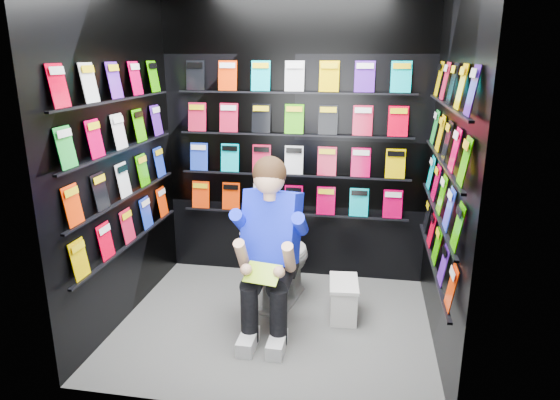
# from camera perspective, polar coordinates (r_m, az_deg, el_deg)

# --- Properties ---
(floor) EXTENTS (2.40, 2.40, 0.00)m
(floor) POSITION_cam_1_polar(r_m,az_deg,el_deg) (4.04, -0.65, -14.04)
(floor) COLOR slate
(floor) RESTS_ON ground
(wall_back) EXTENTS (2.40, 0.04, 2.60)m
(wall_back) POSITION_cam_1_polar(r_m,az_deg,el_deg) (4.53, 1.67, 6.89)
(wall_back) COLOR black
(wall_back) RESTS_ON floor
(wall_front) EXTENTS (2.40, 0.04, 2.60)m
(wall_front) POSITION_cam_1_polar(r_m,az_deg,el_deg) (2.62, -4.82, -0.14)
(wall_front) COLOR black
(wall_front) RESTS_ON floor
(wall_left) EXTENTS (0.04, 2.00, 2.60)m
(wall_left) POSITION_cam_1_polar(r_m,az_deg,el_deg) (3.96, -18.08, 4.74)
(wall_left) COLOR black
(wall_left) RESTS_ON floor
(wall_right) EXTENTS (0.04, 2.00, 2.60)m
(wall_right) POSITION_cam_1_polar(r_m,az_deg,el_deg) (3.54, 18.75, 3.39)
(wall_right) COLOR black
(wall_right) RESTS_ON floor
(comics_back) EXTENTS (2.10, 0.06, 1.37)m
(comics_back) POSITION_cam_1_polar(r_m,az_deg,el_deg) (4.50, 1.62, 6.89)
(comics_back) COLOR red
(comics_back) RESTS_ON wall_back
(comics_left) EXTENTS (0.06, 1.70, 1.37)m
(comics_left) POSITION_cam_1_polar(r_m,az_deg,el_deg) (3.95, -17.70, 4.81)
(comics_left) COLOR red
(comics_left) RESTS_ON wall_left
(comics_right) EXTENTS (0.06, 1.70, 1.37)m
(comics_right) POSITION_cam_1_polar(r_m,az_deg,el_deg) (3.54, 18.27, 3.50)
(comics_right) COLOR red
(comics_right) RESTS_ON wall_right
(toilet) EXTENTS (0.55, 0.81, 0.73)m
(toilet) POSITION_cam_1_polar(r_m,az_deg,el_deg) (4.23, 0.10, -6.96)
(toilet) COLOR silver
(toilet) RESTS_ON floor
(longbox) EXTENTS (0.23, 0.39, 0.28)m
(longbox) POSITION_cam_1_polar(r_m,az_deg,el_deg) (4.11, 7.24, -11.34)
(longbox) COLOR silver
(longbox) RESTS_ON floor
(longbox_lid) EXTENTS (0.25, 0.41, 0.03)m
(longbox_lid) POSITION_cam_1_polar(r_m,az_deg,el_deg) (4.05, 7.32, -9.42)
(longbox_lid) COLOR silver
(longbox_lid) RESTS_ON longbox
(reader) EXTENTS (0.69, 0.89, 1.49)m
(reader) POSITION_cam_1_polar(r_m,az_deg,el_deg) (3.73, -0.92, -3.23)
(reader) COLOR #111ECE
(reader) RESTS_ON toilet
(held_comic) EXTENTS (0.27, 0.19, 0.11)m
(held_comic) POSITION_cam_1_polar(r_m,az_deg,el_deg) (3.49, -2.01, -8.40)
(held_comic) COLOR green
(held_comic) RESTS_ON reader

